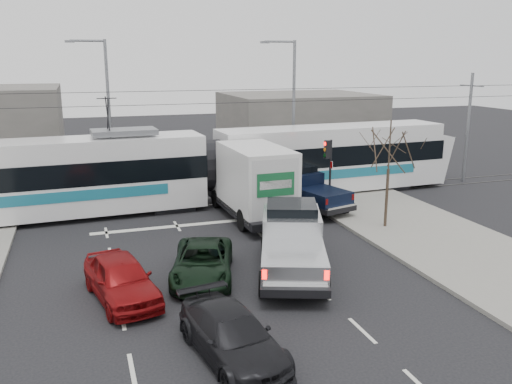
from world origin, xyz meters
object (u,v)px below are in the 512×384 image
object	(u,v)px
bare_tree	(389,150)
traffic_signal	(328,159)
red_car	(121,279)
navy_pickup	(304,188)
green_car	(203,262)
dark_car	(232,336)
silver_pickup	(292,239)
tram	(209,166)
box_truck	(252,182)
street_lamp_near	(291,102)
street_lamp_far	(106,105)

from	to	relation	value
bare_tree	traffic_signal	distance (m)	4.28
red_car	navy_pickup	bearing A→B (deg)	28.16
green_car	dark_car	xyz separation A→B (m)	(-0.44, -5.55, 0.01)
silver_pickup	red_car	size ratio (longest dim) A/B	1.58
tram	silver_pickup	distance (m)	10.50
green_car	dark_car	bearing A→B (deg)	-78.39
bare_tree	navy_pickup	distance (m)	5.71
traffic_signal	box_truck	size ratio (longest dim) A/B	0.48
traffic_signal	dark_car	xyz separation A→B (m)	(-8.83, -12.73, -2.09)
street_lamp_near	street_lamp_far	distance (m)	11.67
street_lamp_far	red_car	xyz separation A→B (m)	(-0.70, -17.58, -4.37)
green_car	dark_car	distance (m)	5.57
street_lamp_near	street_lamp_far	world-z (taller)	same
tram	navy_pickup	distance (m)	5.35
traffic_signal	street_lamp_far	world-z (taller)	street_lamp_far
tram	green_car	xyz separation A→B (m)	(-2.71, -10.30, -1.47)
tram	red_car	size ratio (longest dim) A/B	6.66
street_lamp_near	silver_pickup	bearing A→B (deg)	-111.38
traffic_signal	red_car	world-z (taller)	traffic_signal
traffic_signal	navy_pickup	world-z (taller)	traffic_signal
street_lamp_near	navy_pickup	world-z (taller)	street_lamp_near
bare_tree	navy_pickup	xyz separation A→B (m)	(-2.24, 4.52, -2.68)
street_lamp_near	silver_pickup	xyz separation A→B (m)	(-5.80, -14.82, -3.93)
street_lamp_far	green_car	world-z (taller)	street_lamp_far
silver_pickup	dark_car	bearing A→B (deg)	-105.66
navy_pickup	traffic_signal	bearing A→B (deg)	-40.87
green_car	red_car	size ratio (longest dim) A/B	1.05
silver_pickup	box_truck	world-z (taller)	box_truck
street_lamp_far	bare_tree	bearing A→B (deg)	-48.88
tram	dark_car	world-z (taller)	tram
tram	dark_car	bearing A→B (deg)	-104.22
dark_car	box_truck	bearing A→B (deg)	60.57
traffic_signal	silver_pickup	distance (m)	8.97
bare_tree	navy_pickup	bearing A→B (deg)	116.34
navy_pickup	dark_car	bearing A→B (deg)	-135.84
silver_pickup	dark_car	distance (m)	6.69
traffic_signal	green_car	size ratio (longest dim) A/B	0.78
bare_tree	street_lamp_near	size ratio (longest dim) A/B	0.56
silver_pickup	red_car	distance (m)	6.46
green_car	navy_pickup	bearing A→B (deg)	62.78
bare_tree	traffic_signal	bearing A→B (deg)	105.76
bare_tree	dark_car	world-z (taller)	bare_tree
street_lamp_far	navy_pickup	size ratio (longest dim) A/B	1.59
navy_pickup	street_lamp_far	bearing A→B (deg)	121.15
box_truck	red_car	world-z (taller)	box_truck
traffic_signal	silver_pickup	size ratio (longest dim) A/B	0.52
street_lamp_far	dark_car	size ratio (longest dim) A/B	2.01
navy_pickup	tram	bearing A→B (deg)	134.81
tram	red_car	distance (m)	12.63
red_car	traffic_signal	bearing A→B (deg)	23.57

